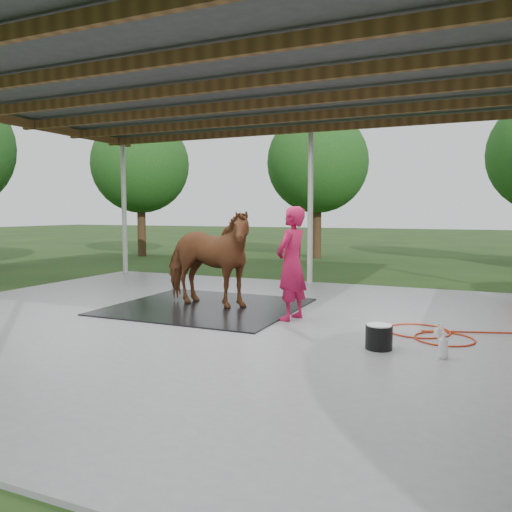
% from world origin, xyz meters
% --- Properties ---
extents(ground, '(100.00, 100.00, 0.00)m').
position_xyz_m(ground, '(0.00, 0.00, 0.00)').
color(ground, '#1E3814').
extents(concrete_slab, '(12.00, 10.00, 0.05)m').
position_xyz_m(concrete_slab, '(0.00, 0.00, 0.03)').
color(concrete_slab, slate).
rests_on(concrete_slab, ground).
extents(pavilion_structure, '(12.60, 10.60, 4.05)m').
position_xyz_m(pavilion_structure, '(0.00, -0.00, 3.97)').
color(pavilion_structure, beige).
rests_on(pavilion_structure, ground).
extents(tree_belt, '(28.00, 28.00, 5.80)m').
position_xyz_m(tree_belt, '(0.30, 0.90, 3.79)').
color(tree_belt, '#382314').
rests_on(tree_belt, ground).
extents(rubber_mat, '(3.35, 3.14, 0.03)m').
position_xyz_m(rubber_mat, '(-0.84, 0.92, 0.06)').
color(rubber_mat, black).
rests_on(rubber_mat, concrete_slab).
extents(horse, '(2.23, 1.22, 1.80)m').
position_xyz_m(horse, '(-0.84, 0.92, 0.97)').
color(horse, brown).
rests_on(horse, rubber_mat).
extents(handler, '(0.59, 0.77, 1.88)m').
position_xyz_m(handler, '(0.98, 0.53, 0.99)').
color(handler, '#AB123E').
rests_on(handler, concrete_slab).
extents(wash_bucket, '(0.35, 0.35, 0.33)m').
position_xyz_m(wash_bucket, '(2.64, -0.71, 0.22)').
color(wash_bucket, black).
rests_on(wash_bucket, concrete_slab).
extents(soap_bottle_a, '(0.18, 0.18, 0.33)m').
position_xyz_m(soap_bottle_a, '(3.44, -0.83, 0.22)').
color(soap_bottle_a, silver).
rests_on(soap_bottle_a, concrete_slab).
extents(soap_bottle_b, '(0.14, 0.14, 0.22)m').
position_xyz_m(soap_bottle_b, '(3.33, 0.19, 0.16)').
color(soap_bottle_b, '#338CD8').
rests_on(soap_bottle_b, concrete_slab).
extents(hose_coil, '(1.81, 1.24, 0.02)m').
position_xyz_m(hose_coil, '(3.20, 0.35, 0.06)').
color(hose_coil, '#A7270B').
rests_on(hose_coil, concrete_slab).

